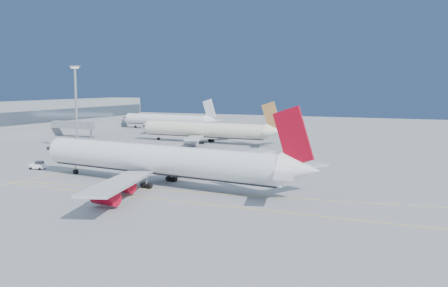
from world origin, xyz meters
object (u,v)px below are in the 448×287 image
pushback_tug (38,165)px  airliner_third (168,120)px  airliner_etihad (207,130)px  light_mast (76,102)px  airliner_virgin (161,160)px

pushback_tug → airliner_third: bearing=96.4°
airliner_etihad → pushback_tug: (-14.78, -71.98, -3.93)m
airliner_etihad → light_mast: bearing=-120.5°
airliner_virgin → airliner_etihad: airliner_virgin is taller
airliner_etihad → pushback_tug: size_ratio=15.05×
airliner_virgin → pushback_tug: airliner_virgin is taller
airliner_etihad → airliner_third: size_ratio=1.07×
light_mast → airliner_virgin: bearing=-33.8°
airliner_virgin → airliner_third: (-68.40, 121.11, -0.78)m
airliner_virgin → light_mast: 64.63m
airliner_etihad → airliner_virgin: bearing=-68.7°
airliner_virgin → airliner_etihad: 81.00m
airliner_third → light_mast: size_ratio=2.06×
airliner_etihad → light_mast: 51.01m
airliner_etihad → airliner_third: airliner_etihad is taller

